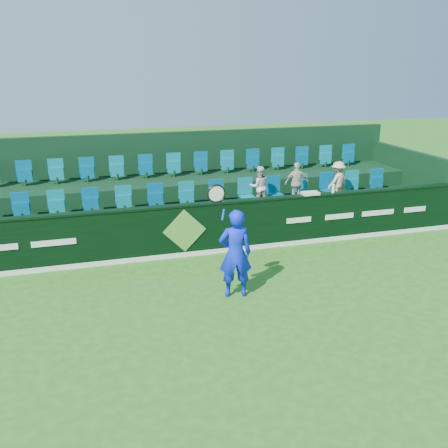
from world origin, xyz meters
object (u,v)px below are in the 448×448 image
object	(u,v)px
spectator_left	(259,187)
drinks_bottle	(333,188)
towel	(310,193)
spectator_right	(338,181)
tennis_player	(235,253)
spectator_middle	(297,183)

from	to	relation	value
spectator_left	drinks_bottle	xyz separation A→B (m)	(1.70, -1.12, 0.09)
towel	spectator_right	bearing A→B (deg)	38.24
tennis_player	towel	world-z (taller)	tennis_player
tennis_player	spectator_left	world-z (taller)	tennis_player
tennis_player	drinks_bottle	size ratio (longest dim) A/B	10.80
tennis_player	towel	size ratio (longest dim) A/B	5.56
spectator_middle	towel	xyz separation A→B (m)	(-0.11, -1.12, -0.02)
spectator_left	tennis_player	bearing A→B (deg)	68.50
tennis_player	spectator_right	world-z (taller)	tennis_player
spectator_left	towel	bearing A→B (deg)	138.15
spectator_middle	spectator_right	xyz separation A→B (m)	(1.31, 0.00, -0.02)
spectator_right	towel	distance (m)	1.81
spectator_right	drinks_bottle	size ratio (longest dim) A/B	4.99
drinks_bottle	towel	bearing A→B (deg)	180.00
spectator_middle	towel	distance (m)	1.13
spectator_left	spectator_right	world-z (taller)	same
spectator_left	spectator_middle	distance (m)	1.14
towel	drinks_bottle	xyz separation A→B (m)	(0.67, 0.00, 0.08)
spectator_right	drinks_bottle	bearing A→B (deg)	34.65
spectator_left	spectator_right	distance (m)	2.45
tennis_player	spectator_middle	distance (m)	4.76
tennis_player	towel	xyz separation A→B (m)	(2.90, 2.54, 0.43)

